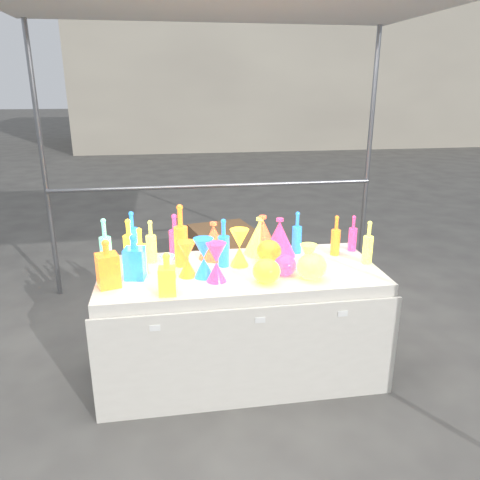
{
  "coord_description": "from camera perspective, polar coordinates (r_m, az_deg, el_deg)",
  "views": [
    {
      "loc": [
        -0.45,
        -2.79,
        1.89
      ],
      "look_at": [
        0.0,
        0.0,
        0.95
      ],
      "focal_mm": 35.0,
      "sensor_mm": 36.0,
      "label": 1
    }
  ],
  "objects": [
    {
      "name": "ground",
      "position": [
        3.4,
        0.0,
        -15.37
      ],
      "size": [
        80.0,
        80.0,
        0.0
      ],
      "primitive_type": "plane",
      "color": "slate",
      "rests_on": "ground"
    },
    {
      "name": "display_table",
      "position": [
        3.2,
        0.03,
        -9.89
      ],
      "size": [
        1.84,
        0.83,
        0.75
      ],
      "color": "silver",
      "rests_on": "ground"
    },
    {
      "name": "background_building",
      "position": [
        17.41,
        6.2,
        21.9
      ],
      "size": [
        14.0,
        6.0,
        6.0
      ],
      "primitive_type": "cube",
      "color": "beige",
      "rests_on": "ground"
    },
    {
      "name": "cardboard_box_closed",
      "position": [
        5.07,
        -2.34,
        -0.8
      ],
      "size": [
        0.7,
        0.58,
        0.45
      ],
      "primitive_type": "cube",
      "rotation": [
        0.0,
        0.0,
        0.22
      ],
      "color": "brown",
      "rests_on": "ground"
    },
    {
      "name": "cardboard_box_flat",
      "position": [
        5.53,
        -2.65,
        -1.33
      ],
      "size": [
        0.84,
        0.77,
        0.06
      ],
      "primitive_type": "cube",
      "rotation": [
        0.0,
        0.0,
        0.55
      ],
      "color": "brown",
      "rests_on": "ground"
    },
    {
      "name": "bottle_0",
      "position": [
        3.19,
        -13.36,
        -0.16
      ],
      "size": [
        0.1,
        0.1,
        0.31
      ],
      "primitive_type": null,
      "rotation": [
        0.0,
        0.0,
        -0.28
      ],
      "color": "red",
      "rests_on": "display_table"
    },
    {
      "name": "bottle_1",
      "position": [
        3.3,
        -12.96,
        0.69
      ],
      "size": [
        0.08,
        0.08,
        0.33
      ],
      "primitive_type": null,
      "rotation": [
        0.0,
        0.0,
        0.1
      ],
      "color": "#188434",
      "rests_on": "display_table"
    },
    {
      "name": "bottle_2",
      "position": [
        3.07,
        -7.23,
        0.55
      ],
      "size": [
        0.1,
        0.1,
        0.42
      ],
      "primitive_type": null,
      "rotation": [
        0.0,
        0.0,
        0.06
      ],
      "color": "gold",
      "rests_on": "display_table"
    },
    {
      "name": "bottle_3",
      "position": [
        3.24,
        -7.95,
        0.5
      ],
      "size": [
        0.1,
        0.1,
        0.31
      ],
      "primitive_type": null,
      "rotation": [
        0.0,
        0.0,
        -0.24
      ],
      "color": "#1D44A9",
      "rests_on": "display_table"
    },
    {
      "name": "bottle_4",
      "position": [
        3.18,
        -10.78,
        -0.16
      ],
      "size": [
        0.07,
        0.07,
        0.29
      ],
      "primitive_type": null,
      "rotation": [
        0.0,
        0.0,
        0.01
      ],
      "color": "#115E6D",
      "rests_on": "display_table"
    },
    {
      "name": "bottle_5",
      "position": [
        3.1,
        -16.09,
        -0.53
      ],
      "size": [
        0.1,
        0.1,
        0.35
      ],
      "primitive_type": null,
      "rotation": [
        0.0,
        0.0,
        0.43
      ],
      "color": "#A42056",
      "rests_on": "display_table"
    },
    {
      "name": "bottle_6",
      "position": [
        3.0,
        -12.04,
        -1.3
      ],
      "size": [
        0.09,
        0.09,
        0.3
      ],
      "primitive_type": null,
      "rotation": [
        0.0,
        0.0,
        -0.21
      ],
      "color": "red",
      "rests_on": "display_table"
    },
    {
      "name": "bottle_7",
      "position": [
        3.05,
        -2.0,
        -0.33
      ],
      "size": [
        0.08,
        0.08,
        0.32
      ],
      "primitive_type": null,
      "rotation": [
        0.0,
        0.0,
        0.04
      ],
      "color": "#188434",
      "rests_on": "display_table"
    },
    {
      "name": "decanter_0",
      "position": [
        2.68,
        -8.88,
        -4.08
      ],
      "size": [
        0.1,
        0.1,
        0.25
      ],
      "primitive_type": null,
      "rotation": [
        0.0,
        0.0,
        -0.06
      ],
      "color": "red",
      "rests_on": "display_table"
    },
    {
      "name": "decanter_1",
      "position": [
        2.85,
        -15.87,
        -2.76
      ],
      "size": [
        0.15,
        0.15,
        0.29
      ],
      "primitive_type": null,
      "rotation": [
        0.0,
        0.0,
        0.3
      ],
      "color": "gold",
      "rests_on": "display_table"
    },
    {
      "name": "decanter_2",
      "position": [
        2.93,
        -12.75,
        -1.97
      ],
      "size": [
        0.14,
        0.14,
        0.28
      ],
      "primitive_type": null,
      "rotation": [
        0.0,
        0.0,
        -0.17
      ],
      "color": "#188434",
      "rests_on": "display_table"
    },
    {
      "name": "hourglass_0",
      "position": [
        2.92,
        -6.45,
        -2.32
      ],
      "size": [
        0.12,
        0.12,
        0.23
      ],
      "primitive_type": null,
      "rotation": [
        0.0,
        0.0,
        0.08
      ],
      "color": "gold",
      "rests_on": "display_table"
    },
    {
      "name": "hourglass_1",
      "position": [
        2.83,
        -2.9,
        -2.74
      ],
      "size": [
        0.13,
        0.13,
        0.24
      ],
      "primitive_type": null,
      "rotation": [
        0.0,
        0.0,
        -0.1
      ],
      "color": "#1D44A9",
      "rests_on": "display_table"
    },
    {
      "name": "hourglass_2",
      "position": [
        2.92,
        8.3,
        -2.56
      ],
      "size": [
        0.14,
        0.14,
        0.21
      ],
      "primitive_type": null,
      "rotation": [
        0.0,
        0.0,
        -0.41
      ],
      "color": "#115E6D",
      "rests_on": "display_table"
    },
    {
      "name": "hourglass_3",
      "position": [
        2.81,
        -8.81,
        -3.7
      ],
      "size": [
        0.11,
        0.11,
        0.19
      ],
      "primitive_type": null,
      "rotation": [
        0.0,
        0.0,
        -0.2
      ],
      "color": "#A42056",
      "rests_on": "display_table"
    },
    {
      "name": "hourglass_4",
      "position": [
        3.07,
        -0.07,
        -0.93
      ],
      "size": [
        0.13,
        0.13,
        0.25
      ],
      "primitive_type": null,
      "rotation": [
        0.0,
        0.0,
        -0.02
      ],
      "color": "red",
      "rests_on": "display_table"
    },
    {
      "name": "hourglass_5",
      "position": [
        2.89,
        -4.45,
        -2.19
      ],
      "size": [
        0.14,
        0.14,
        0.25
      ],
      "primitive_type": null,
      "rotation": [
        0.0,
        0.0,
        0.08
      ],
      "color": "#188434",
      "rests_on": "display_table"
    },
    {
      "name": "globe_0",
      "position": [
        2.82,
        3.23,
        -3.97
      ],
      "size": [
        0.18,
        0.18,
        0.13
      ],
      "primitive_type": null,
      "rotation": [
        0.0,
        0.0,
        0.1
      ],
      "color": "red",
      "rests_on": "display_table"
    },
    {
      "name": "globe_1",
      "position": [
        2.9,
        8.73,
        -3.37
      ],
      "size": [
        0.24,
        0.24,
        0.15
      ],
      "primitive_type": null,
      "rotation": [
        0.0,
        0.0,
        -0.33
      ],
      "color": "#115E6D",
      "rests_on": "display_table"
    },
    {
      "name": "globe_2",
      "position": [
        3.17,
        3.56,
        -1.47
      ],
      "size": [
        0.19,
        0.19,
        0.13
      ],
      "primitive_type": null,
      "rotation": [
        0.0,
        0.0,
        -0.13
      ],
      "color": "gold",
      "rests_on": "display_table"
    },
    {
      "name": "globe_3",
      "position": [
        2.95,
        5.5,
        -3.24
      ],
      "size": [
        0.19,
        0.19,
        0.12
      ],
      "primitive_type": null,
      "rotation": [
        0.0,
        0.0,
        0.42
      ],
      "color": "#1D44A9",
      "rests_on": "display_table"
    },
    {
      "name": "lampshade_0",
      "position": [
        3.21,
        -3.22,
        -0.03
      ],
      "size": [
        0.28,
        0.28,
        0.26
      ],
      "primitive_type": null,
      "rotation": [
        0.0,
        0.0,
        0.39
      ],
      "color": "gold",
      "rests_on": "display_table"
    },
    {
      "name": "lampshade_1",
      "position": [
        3.3,
        2.75,
        0.66
      ],
      "size": [
        0.31,
        0.31,
        0.28
      ],
      "primitive_type": null,
      "rotation": [
        0.0,
        0.0,
        -0.38
      ],
      "color": "gold",
      "rests_on": "display_table"
    },
    {
      "name": "lampshade_2",
      "position": [
        3.26,
        4.82,
        0.35
      ],
      "size": [
        0.29,
        0.29,
        0.27
      ],
      "primitive_type": null,
      "rotation": [
        0.0,
        0.0,
        -0.31
      ],
      "color": "#1D44A9",
      "rests_on": "display_table"
    },
    {
      "name": "lampshade_3",
      "position": [
        3.3,
        2.4,
        0.54
      ],
      "size": [
        0.23,
        0.23,
        0.26
      ],
      "primitive_type": null,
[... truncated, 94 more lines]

